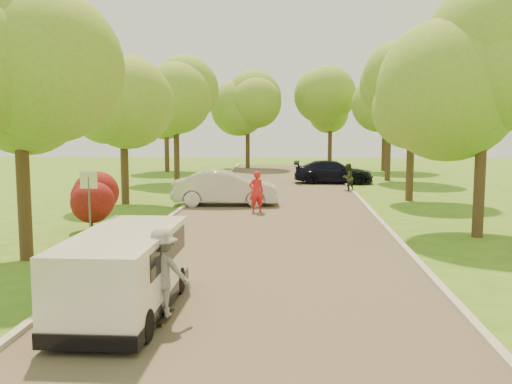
% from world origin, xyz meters
% --- Properties ---
extents(ground, '(100.00, 100.00, 0.00)m').
position_xyz_m(ground, '(0.00, 0.00, 0.00)').
color(ground, '#3F6E1A').
rests_on(ground, ground).
extents(road, '(8.00, 60.00, 0.01)m').
position_xyz_m(road, '(0.00, 8.00, 0.01)').
color(road, '#4C4438').
rests_on(road, ground).
extents(curb_left, '(0.18, 60.00, 0.12)m').
position_xyz_m(curb_left, '(-4.05, 8.00, 0.06)').
color(curb_left, '#B2AD9E').
rests_on(curb_left, ground).
extents(curb_right, '(0.18, 60.00, 0.12)m').
position_xyz_m(curb_right, '(4.05, 8.00, 0.06)').
color(curb_right, '#B2AD9E').
rests_on(curb_right, ground).
extents(street_sign, '(0.55, 0.06, 2.17)m').
position_xyz_m(street_sign, '(-5.80, 4.00, 1.56)').
color(street_sign, '#59595E').
rests_on(street_sign, ground).
extents(red_shrub, '(1.70, 1.70, 1.95)m').
position_xyz_m(red_shrub, '(-6.30, 5.50, 1.10)').
color(red_shrub, '#382619').
rests_on(red_shrub, ground).
extents(tree_l_mida, '(4.71, 4.60, 7.39)m').
position_xyz_m(tree_l_mida, '(-6.30, 1.00, 5.17)').
color(tree_l_mida, '#382619').
rests_on(tree_l_mida, ground).
extents(tree_l_midb, '(4.30, 4.20, 6.62)m').
position_xyz_m(tree_l_midb, '(-6.81, 12.00, 4.59)').
color(tree_l_midb, '#382619').
rests_on(tree_l_midb, ground).
extents(tree_l_far, '(4.92, 4.80, 7.79)m').
position_xyz_m(tree_l_far, '(-6.39, 22.00, 5.47)').
color(tree_l_far, '#382619').
rests_on(tree_l_far, ground).
extents(tree_r_mida, '(5.13, 5.00, 7.95)m').
position_xyz_m(tree_r_mida, '(7.02, 5.00, 5.54)').
color(tree_r_mida, '#382619').
rests_on(tree_r_mida, ground).
extents(tree_r_midb, '(4.51, 4.40, 7.01)m').
position_xyz_m(tree_r_midb, '(6.60, 14.00, 4.88)').
color(tree_r_midb, '#382619').
rests_on(tree_r_midb, ground).
extents(tree_r_far, '(5.33, 5.20, 8.34)m').
position_xyz_m(tree_r_far, '(7.23, 24.00, 5.83)').
color(tree_r_far, '#382619').
rests_on(tree_r_far, ground).
extents(tree_bg_a, '(5.12, 5.00, 7.72)m').
position_xyz_m(tree_bg_a, '(-8.78, 30.00, 5.31)').
color(tree_bg_a, '#382619').
rests_on(tree_bg_a, ground).
extents(tree_bg_b, '(5.12, 5.00, 7.95)m').
position_xyz_m(tree_bg_b, '(8.22, 32.00, 5.54)').
color(tree_bg_b, '#382619').
rests_on(tree_bg_b, ground).
extents(tree_bg_c, '(4.92, 4.80, 7.33)m').
position_xyz_m(tree_bg_c, '(-2.79, 34.00, 5.02)').
color(tree_bg_c, '#382619').
rests_on(tree_bg_c, ground).
extents(tree_bg_d, '(5.12, 5.00, 7.72)m').
position_xyz_m(tree_bg_d, '(4.22, 36.00, 5.31)').
color(tree_bg_d, '#382619').
rests_on(tree_bg_d, ground).
extents(minivan, '(1.72, 4.32, 1.61)m').
position_xyz_m(minivan, '(-2.50, -3.25, 0.85)').
color(minivan, white).
rests_on(minivan, ground).
extents(silver_sedan, '(4.87, 1.94, 1.57)m').
position_xyz_m(silver_sedan, '(-2.30, 11.81, 0.79)').
color(silver_sedan, silver).
rests_on(silver_sedan, ground).
extents(dark_sedan, '(4.98, 2.15, 1.43)m').
position_xyz_m(dark_sedan, '(3.30, 21.96, 0.71)').
color(dark_sedan, black).
rests_on(dark_sedan, ground).
extents(longboard, '(0.27, 0.85, 0.10)m').
position_xyz_m(longboard, '(-1.68, -3.63, 0.09)').
color(longboard, black).
rests_on(longboard, ground).
extents(skateboarder, '(1.09, 0.65, 1.65)m').
position_xyz_m(skateboarder, '(-1.68, -3.63, 0.93)').
color(skateboarder, gray).
rests_on(skateboarder, longboard).
extents(person_striped, '(0.75, 0.63, 1.75)m').
position_xyz_m(person_striped, '(-0.76, 9.76, 0.88)').
color(person_striped, red).
rests_on(person_striped, ground).
extents(person_olive, '(0.94, 0.94, 1.54)m').
position_xyz_m(person_olive, '(3.80, 17.73, 0.77)').
color(person_olive, '#2A2D1B').
rests_on(person_olive, ground).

